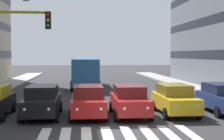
% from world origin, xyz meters
% --- Properties ---
extents(ground_plane, '(180.00, 180.00, 0.00)m').
position_xyz_m(ground_plane, '(0.00, 0.00, 0.00)').
color(ground_plane, '#2D2D30').
extents(crosswalk_markings, '(6.75, 2.80, 0.01)m').
position_xyz_m(crosswalk_markings, '(0.00, 0.00, 0.00)').
color(crosswalk_markings, silver).
rests_on(crosswalk_markings, ground_plane).
extents(car_0, '(2.02, 4.44, 1.72)m').
position_xyz_m(car_0, '(-6.73, -4.54, 0.89)').
color(car_0, navy).
rests_on(car_0, ground_plane).
extents(car_1, '(2.02, 4.44, 1.72)m').
position_xyz_m(car_1, '(-3.77, -4.28, 0.89)').
color(car_1, gold).
rests_on(car_1, ground_plane).
extents(car_2, '(2.02, 4.44, 1.72)m').
position_xyz_m(car_2, '(-1.11, -3.98, 0.89)').
color(car_2, maroon).
rests_on(car_2, ground_plane).
extents(car_3, '(2.02, 4.44, 1.72)m').
position_xyz_m(car_3, '(1.19, -3.98, 0.89)').
color(car_3, maroon).
rests_on(car_3, ground_plane).
extents(car_4, '(2.02, 4.44, 1.72)m').
position_xyz_m(car_4, '(3.72, -4.18, 0.89)').
color(car_4, black).
rests_on(car_4, ground_plane).
extents(bus_behind_traffic, '(2.78, 10.50, 3.00)m').
position_xyz_m(bus_behind_traffic, '(1.19, -20.10, 1.86)').
color(bus_behind_traffic, '#286BAD').
rests_on(bus_behind_traffic, ground_plane).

